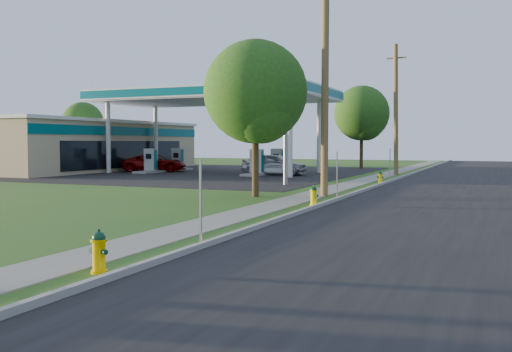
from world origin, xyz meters
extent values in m
plane|color=#2A551F|center=(0.00, 0.00, 0.00)|extent=(140.00, 140.00, 0.00)
cube|color=black|center=(4.50, 10.00, 0.01)|extent=(8.00, 120.00, 0.02)
cube|color=#9A978E|center=(0.50, 10.00, 0.07)|extent=(0.15, 120.00, 0.15)
cube|color=gray|center=(-1.25, 10.00, 0.01)|extent=(1.50, 120.00, 0.03)
cube|color=black|center=(-16.00, 32.00, 0.01)|extent=(26.00, 28.00, 0.02)
cylinder|color=brown|center=(-0.60, 17.00, 4.90)|extent=(0.32, 0.32, 9.80)
cylinder|color=brown|center=(-0.60, 35.00, 4.75)|extent=(0.49, 0.32, 9.50)
cube|color=brown|center=(-0.60, 35.00, 8.50)|extent=(1.40, 0.10, 0.12)
cube|color=gray|center=(0.25, 4.20, 1.00)|extent=(0.05, 0.04, 2.00)
cube|color=gray|center=(0.25, 16.00, 1.00)|extent=(0.05, 0.04, 2.00)
cube|color=gray|center=(0.25, 28.20, 1.00)|extent=(0.05, 0.04, 2.00)
cylinder|color=silver|center=(-21.50, 28.70, 2.75)|extent=(0.36, 0.36, 5.50)
cylinder|color=silver|center=(-21.50, 35.30, 2.75)|extent=(0.36, 0.36, 5.50)
cylinder|color=silver|center=(-6.50, 28.70, 2.75)|extent=(0.36, 0.36, 5.50)
cylinder|color=silver|center=(-6.50, 35.30, 2.75)|extent=(0.36, 0.36, 5.50)
cube|color=silver|center=(-14.00, 32.00, 5.95)|extent=(18.00, 9.00, 0.90)
cube|color=#005866|center=(-14.00, 32.00, 5.95)|extent=(18.15, 9.15, 0.63)
cube|color=silver|center=(-14.00, 32.00, 5.63)|extent=(18.18, 9.18, 0.10)
cube|color=#9A978E|center=(-18.50, 30.00, 0.09)|extent=(1.20, 3.20, 0.18)
cube|color=#9EA0A3|center=(-18.50, 30.00, 1.05)|extent=(0.90, 0.50, 1.70)
cube|color=#005866|center=(-18.50, 30.00, 1.05)|extent=(0.94, 0.40, 1.50)
cube|color=black|center=(-18.50, 29.73, 1.30)|extent=(0.50, 0.02, 0.40)
cube|color=#9A978E|center=(-9.50, 30.00, 0.09)|extent=(1.20, 3.20, 0.18)
cube|color=#9EA0A3|center=(-9.50, 30.00, 1.05)|extent=(0.90, 0.50, 1.70)
cube|color=#005866|center=(-9.50, 30.00, 1.05)|extent=(0.94, 0.40, 1.50)
cube|color=black|center=(-9.50, 29.73, 1.30)|extent=(0.50, 0.02, 0.40)
cube|color=#9A978E|center=(-18.50, 34.00, 0.09)|extent=(1.20, 3.20, 0.18)
cube|color=#9EA0A3|center=(-18.50, 34.00, 1.05)|extent=(0.90, 0.50, 1.70)
cube|color=#005866|center=(-18.50, 34.00, 1.05)|extent=(0.94, 0.40, 1.50)
cube|color=black|center=(-18.50, 33.73, 1.30)|extent=(0.50, 0.02, 0.40)
cube|color=#9A978E|center=(-9.50, 34.00, 0.09)|extent=(1.20, 3.20, 0.18)
cube|color=#9EA0A3|center=(-9.50, 34.00, 1.05)|extent=(0.90, 0.50, 1.70)
cube|color=#005866|center=(-9.50, 34.00, 1.05)|extent=(0.94, 0.40, 1.50)
cube|color=black|center=(-9.50, 33.73, 1.30)|extent=(0.50, 0.02, 0.40)
cube|color=tan|center=(-27.00, 32.00, 2.00)|extent=(10.00, 22.00, 4.00)
cube|color=#005866|center=(-21.98, 32.00, 3.30)|extent=(0.06, 22.00, 0.70)
cube|color=black|center=(-21.97, 32.00, 1.40)|extent=(0.06, 16.06, 2.20)
cube|color=silver|center=(-27.00, 32.00, 4.12)|extent=(10.40, 22.40, 0.25)
cylinder|color=gray|center=(-4.50, 22.50, 2.50)|extent=(0.24, 0.24, 5.00)
cube|color=silver|center=(-4.50, 22.50, 5.80)|extent=(0.30, 2.00, 2.00)
cube|color=#005866|center=(-4.50, 22.50, 6.60)|extent=(0.34, 2.04, 0.50)
cylinder|color=#352614|center=(-3.29, 15.52, 1.76)|extent=(0.30, 0.30, 3.53)
sphere|color=#214519|center=(-3.29, 15.52, 4.58)|extent=(4.51, 4.51, 4.51)
sphere|color=#214519|center=(-2.89, 15.22, 3.88)|extent=(3.10, 3.10, 3.10)
cylinder|color=#352614|center=(-5.04, 43.36, 1.92)|extent=(0.30, 0.30, 3.84)
sphere|color=#214519|center=(-5.04, 43.36, 4.99)|extent=(4.91, 4.91, 4.91)
sphere|color=#214519|center=(-4.64, 43.06, 4.22)|extent=(3.38, 3.38, 3.38)
cylinder|color=#352614|center=(-34.76, 41.45, 1.72)|extent=(0.30, 0.30, 3.45)
sphere|color=#214519|center=(-34.76, 41.45, 4.48)|extent=(4.41, 4.41, 4.41)
sphere|color=#214519|center=(-34.36, 41.15, 3.79)|extent=(3.03, 3.03, 3.03)
cylinder|color=#E2AC00|center=(-0.06, 0.95, 0.03)|extent=(0.30, 0.30, 0.07)
cylinder|color=#E2AC00|center=(-0.06, 0.95, 0.33)|extent=(0.24, 0.24, 0.65)
cylinder|color=#E2AC00|center=(-0.06, 0.95, 0.61)|extent=(0.30, 0.30, 0.04)
sphere|color=#0E3821|center=(-0.06, 0.95, 0.65)|extent=(0.25, 0.25, 0.25)
cylinder|color=#0E3821|center=(-0.06, 0.95, 0.78)|extent=(0.05, 0.05, 0.07)
cylinder|color=#0E3821|center=(-0.10, 0.80, 0.41)|extent=(0.15, 0.16, 0.12)
cylinder|color=#0E3821|center=(-0.20, 0.99, 0.41)|extent=(0.13, 0.12, 0.10)
cylinder|color=#0E3821|center=(0.09, 0.91, 0.41)|extent=(0.13, 0.12, 0.10)
cylinder|color=#FFD601|center=(0.15, 13.10, 0.03)|extent=(0.29, 0.29, 0.06)
cylinder|color=#FFD601|center=(0.15, 13.10, 0.31)|extent=(0.23, 0.23, 0.62)
cylinder|color=#FFD601|center=(0.15, 13.10, 0.58)|extent=(0.29, 0.29, 0.04)
sphere|color=#0B3318|center=(0.15, 13.10, 0.62)|extent=(0.24, 0.24, 0.24)
cylinder|color=#0B3318|center=(0.15, 13.10, 0.74)|extent=(0.05, 0.05, 0.06)
cylinder|color=#0B3318|center=(0.09, 12.97, 0.39)|extent=(0.15, 0.16, 0.11)
cylinder|color=#0B3318|center=(0.02, 13.16, 0.39)|extent=(0.13, 0.13, 0.09)
cylinder|color=#0B3318|center=(0.28, 13.04, 0.39)|extent=(0.13, 0.13, 0.09)
cylinder|color=#FFDD03|center=(0.11, 25.95, 0.03)|extent=(0.27, 0.27, 0.06)
cylinder|color=#FFDD03|center=(0.11, 25.95, 0.28)|extent=(0.21, 0.21, 0.57)
cylinder|color=#FFDD03|center=(0.11, 25.95, 0.53)|extent=(0.27, 0.27, 0.04)
sphere|color=#0C3D14|center=(0.11, 25.95, 0.57)|extent=(0.22, 0.22, 0.22)
cylinder|color=#0C3D14|center=(0.11, 25.95, 0.68)|extent=(0.05, 0.05, 0.06)
cylinder|color=#0C3D14|center=(0.16, 25.83, 0.36)|extent=(0.14, 0.14, 0.10)
cylinder|color=#0C3D14|center=(-0.02, 25.90, 0.36)|extent=(0.12, 0.11, 0.09)
cylinder|color=#0C3D14|center=(0.23, 26.00, 0.36)|extent=(0.12, 0.11, 0.09)
imported|color=#6E0203|center=(-19.23, 31.77, 0.71)|extent=(5.60, 3.93, 1.42)
imported|color=#B8BBBF|center=(-8.54, 31.02, 0.80)|extent=(4.77, 2.07, 1.60)
camera|label=1|loc=(6.66, -7.33, 2.39)|focal=40.00mm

